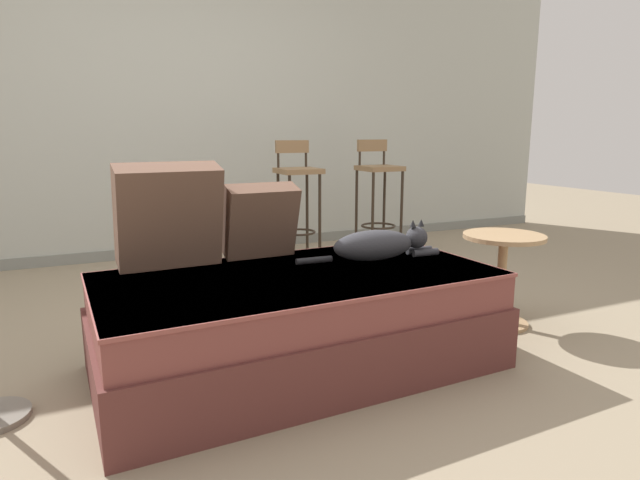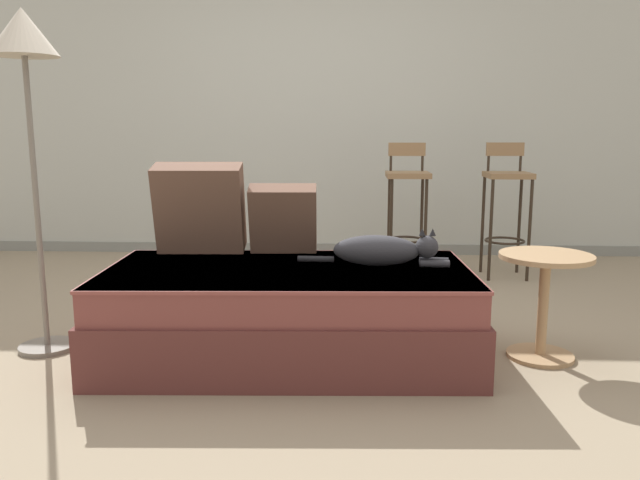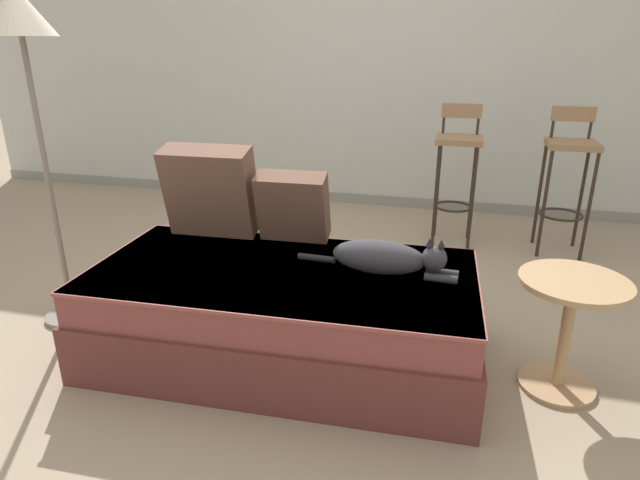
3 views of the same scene
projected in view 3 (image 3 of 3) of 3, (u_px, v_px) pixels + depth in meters
The scene contains 11 objects.
ground_plane at pixel (307, 315), 2.95m from camera, with size 16.00×16.00×0.00m, color gray.
wall_back_panel at pixel (378, 56), 4.54m from camera, with size 8.00×0.10×2.60m, color #B7BCB2.
wall_baseboard_trim at pixel (372, 199), 4.93m from camera, with size 8.00×0.02×0.09m, color gray.
couch at pixel (284, 312), 2.51m from camera, with size 1.80×0.98×0.45m.
throw_pillow_corner at pixel (211, 191), 2.77m from camera, with size 0.47×0.28×0.49m.
throw_pillow_middle at pixel (293, 207), 2.70m from camera, with size 0.36×0.24×0.37m.
cat at pixel (385, 258), 2.37m from camera, with size 0.74×0.19×0.19m.
bar_stool_near_window at pixel (457, 159), 3.82m from camera, with size 0.32×0.32×1.00m.
bar_stool_by_doorway at pixel (568, 167), 3.65m from camera, with size 0.32×0.32×1.01m.
side_table at pixel (568, 319), 2.23m from camera, with size 0.44×0.44×0.52m.
floor_lamp at pixel (23, 46), 2.44m from camera, with size 0.32×0.32×1.66m.
Camera 3 is at (0.72, -2.52, 1.43)m, focal length 30.00 mm.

